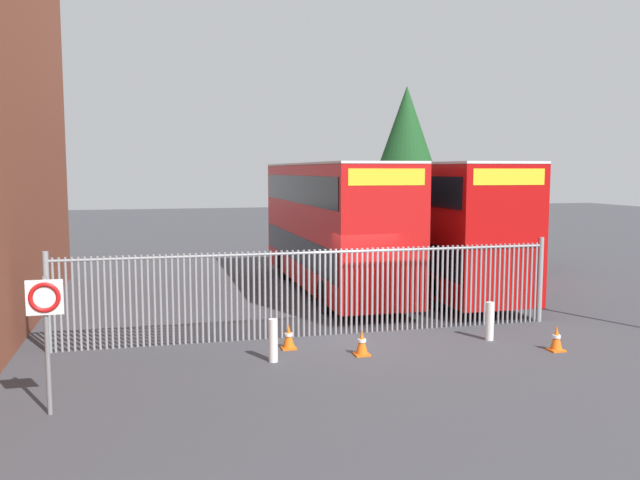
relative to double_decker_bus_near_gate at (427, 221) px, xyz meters
The scene contains 12 objects.
ground_plane 5.51m from the double_decker_bus_near_gate, 148.35° to the left, with size 100.00×100.00×0.00m, color #3D3D42.
palisade_fence 7.68m from the double_decker_bus_near_gate, 134.54° to the right, with size 12.85×0.14×2.35m.
double_decker_bus_near_gate is the anchor object (origin of this frame).
double_decker_bus_behind_fence_left 3.35m from the double_decker_bus_near_gate, behind, with size 2.54×10.81×4.42m.
double_decker_bus_behind_fence_right 7.95m from the double_decker_bus_near_gate, 57.20° to the left, with size 2.54×10.81×4.42m.
bollard_near_left 10.24m from the double_decker_bus_near_gate, 132.67° to the right, with size 0.20×0.20×0.95m, color silver.
bollard_center_front 7.30m from the double_decker_bus_near_gate, 100.74° to the right, with size 0.20×0.20×0.95m, color silver.
traffic_cone_by_gate 8.46m from the double_decker_bus_near_gate, 92.05° to the right, with size 0.34×0.34×0.59m.
traffic_cone_mid_forecourt 9.25m from the double_decker_bus_near_gate, 134.19° to the right, with size 0.34×0.34×0.59m.
traffic_cone_near_kerb 9.07m from the double_decker_bus_near_gate, 122.86° to the right, with size 0.34×0.34×0.59m.
speed_limit_sign_post 14.66m from the double_decker_bus_near_gate, 139.24° to the right, with size 0.60×0.14×2.40m.
tree_tall_back 18.40m from the double_decker_bus_near_gate, 70.46° to the left, with size 4.85×4.85×9.32m.
Camera 1 is at (-5.13, -15.86, 4.17)m, focal length 36.99 mm.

